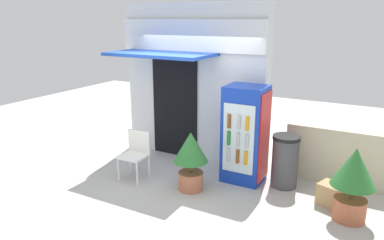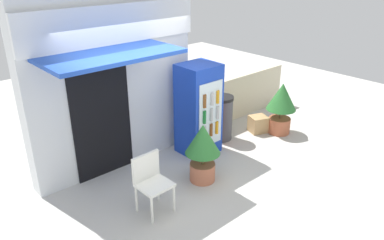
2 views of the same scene
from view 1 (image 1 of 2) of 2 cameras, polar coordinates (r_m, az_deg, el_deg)
ground at (r=6.56m, az=-3.97°, el=-9.77°), size 16.00×16.00×0.00m
storefront_building at (r=7.34m, az=0.15°, el=6.25°), size 3.05×1.37×3.11m
drink_cooler at (r=6.41m, az=8.39°, el=-2.24°), size 0.71×0.68×1.72m
plastic_chair at (r=6.61m, az=-8.81°, el=-4.89°), size 0.47×0.44×0.87m
potted_plant_near_shop at (r=6.07m, az=-0.20°, el=-5.60°), size 0.58×0.58×1.02m
potted_plant_curbside at (r=5.64m, az=24.07°, el=-8.30°), size 0.62×0.62×1.10m
trash_bin at (r=6.44m, az=14.44°, el=-6.28°), size 0.47×0.47×0.92m
stone_boundary_wall at (r=6.81m, az=25.82°, el=-5.86°), size 2.69×0.23×1.00m
cardboard_box at (r=6.15m, az=21.03°, el=-10.88°), size 0.44×0.42×0.35m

